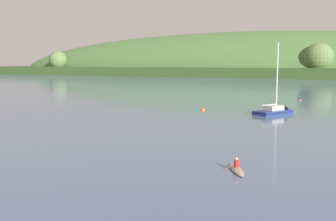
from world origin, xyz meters
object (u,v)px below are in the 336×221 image
at_px(mooring_buoy_foreground, 203,110).
at_px(sailboat_near_mooring, 276,113).
at_px(mooring_buoy_midchannel, 300,100).
at_px(canoe_with_paddler, 236,169).

bearing_deg(mooring_buoy_foreground, sailboat_near_mooring, 4.09).
distance_m(sailboat_near_mooring, mooring_buoy_midchannel, 23.21).
xyz_separation_m(sailboat_near_mooring, canoe_with_paddler, (4.28, -32.52, -0.05)).
height_order(sailboat_near_mooring, mooring_buoy_midchannel, sailboat_near_mooring).
relative_size(sailboat_near_mooring, mooring_buoy_midchannel, 21.55).
height_order(sailboat_near_mooring, mooring_buoy_foreground, sailboat_near_mooring).
distance_m(sailboat_near_mooring, mooring_buoy_foreground, 10.98).
bearing_deg(canoe_with_paddler, sailboat_near_mooring, -21.95).
bearing_deg(sailboat_near_mooring, canoe_with_paddler, -147.21).
bearing_deg(mooring_buoy_midchannel, mooring_buoy_foreground, -113.74).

